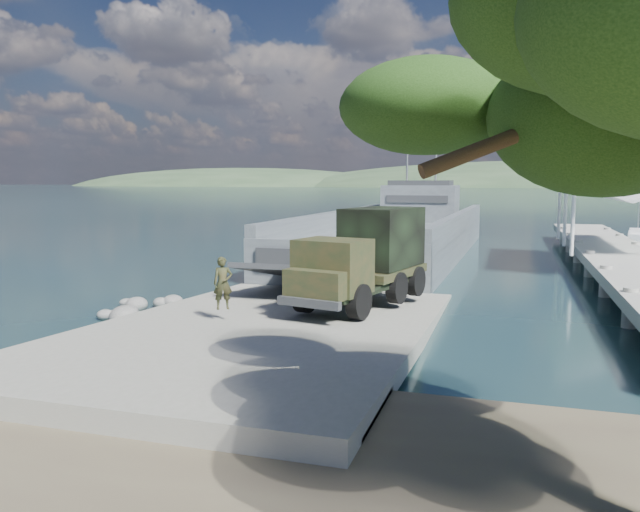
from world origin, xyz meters
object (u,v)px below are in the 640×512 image
at_px(pier, 615,243).
at_px(military_truck, 367,256).
at_px(landing_craft, 396,242).
at_px(sailboat_far, 637,236).
at_px(soldier, 223,295).

bearing_deg(pier, military_truck, -124.56).
relative_size(pier, landing_craft, 1.24).
height_order(military_truck, sailboat_far, sailboat_far).
height_order(pier, sailboat_far, sailboat_far).
height_order(soldier, sailboat_far, sailboat_far).
bearing_deg(sailboat_far, soldier, -105.32).
bearing_deg(landing_craft, pier, -16.20).
bearing_deg(military_truck, landing_craft, 110.55).
xyz_separation_m(pier, soldier, (-14.49, -19.94, -0.25)).
bearing_deg(landing_craft, soldier, -92.17).
xyz_separation_m(pier, military_truck, (-10.71, -15.55, 0.64)).
height_order(landing_craft, soldier, landing_craft).
bearing_deg(landing_craft, sailboat_far, 44.60).
height_order(military_truck, soldier, military_truck).
height_order(pier, military_truck, pier).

